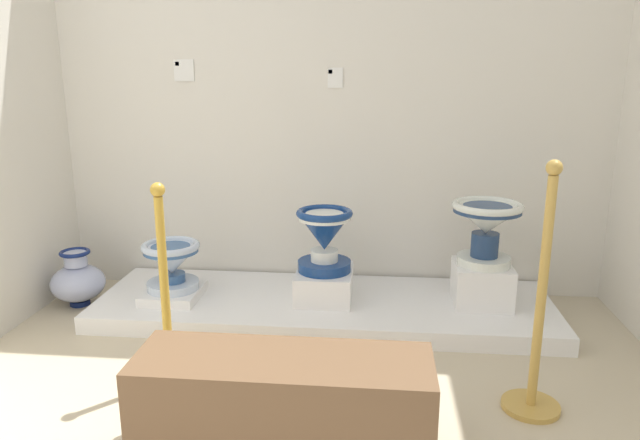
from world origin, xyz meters
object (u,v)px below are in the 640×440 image
(antique_toilet_leftmost, at_px, (486,223))
(info_placard_second, at_px, (335,78))
(museum_bench, at_px, (283,407))
(plinth_block_leftmost, at_px, (482,284))
(plinth_block_central_ornate, at_px, (324,284))
(antique_toilet_central_ornate, at_px, (324,235))
(stanchion_post_near_right, at_px, (537,336))
(info_placard_first, at_px, (184,70))
(antique_toilet_pale_glazed, at_px, (171,261))
(decorative_vase_corner, at_px, (78,281))
(plinth_block_pale_glazed, at_px, (174,293))
(stanchion_post_near_left, at_px, (167,327))

(antique_toilet_leftmost, relative_size, info_placard_second, 3.25)
(museum_bench, bearing_deg, plinth_block_leftmost, 54.97)
(plinth_block_central_ornate, distance_m, info_placard_second, 1.24)
(antique_toilet_central_ornate, xyz_separation_m, stanchion_post_near_right, (0.97, -0.91, -0.15))
(info_placard_first, bearing_deg, stanchion_post_near_right, -35.36)
(antique_toilet_leftmost, bearing_deg, antique_toilet_pale_glazed, -177.17)
(plinth_block_leftmost, distance_m, decorative_vase_corner, 2.41)
(info_placard_second, xyz_separation_m, decorative_vase_corner, (-1.53, -0.43, -1.20))
(plinth_block_central_ornate, bearing_deg, plinth_block_leftmost, 0.28)
(plinth_block_pale_glazed, bearing_deg, info_placard_second, 29.35)
(museum_bench, bearing_deg, plinth_block_pale_glazed, 124.59)
(plinth_block_central_ornate, xyz_separation_m, antique_toilet_central_ornate, (0.00, -0.00, 0.30))
(museum_bench, bearing_deg, info_placard_first, 116.88)
(stanchion_post_near_left, xyz_separation_m, museum_bench, (0.61, -0.48, -0.07))
(plinth_block_central_ornate, xyz_separation_m, info_placard_first, (-0.91, 0.43, 1.21))
(plinth_block_leftmost, bearing_deg, plinth_block_pale_glazed, -177.17)
(info_placard_second, distance_m, stanchion_post_near_right, 1.92)
(plinth_block_pale_glazed, distance_m, info_placard_second, 1.61)
(plinth_block_leftmost, distance_m, stanchion_post_near_right, 0.92)
(antique_toilet_leftmost, xyz_separation_m, decorative_vase_corner, (-2.41, -0.01, -0.43))
(stanchion_post_near_right, relative_size, museum_bench, 0.99)
(antique_toilet_central_ornate, relative_size, stanchion_post_near_left, 0.39)
(antique_toilet_central_ornate, xyz_separation_m, info_placard_first, (-0.91, 0.43, 0.91))
(antique_toilet_pale_glazed, height_order, decorative_vase_corner, antique_toilet_pale_glazed)
(plinth_block_pale_glazed, xyz_separation_m, museum_bench, (0.85, -1.24, 0.07))
(antique_toilet_pale_glazed, xyz_separation_m, antique_toilet_leftmost, (1.78, 0.09, 0.25))
(plinth_block_central_ornate, distance_m, antique_toilet_leftmost, 0.98)
(antique_toilet_pale_glazed, relative_size, antique_toilet_central_ornate, 0.93)
(antique_toilet_central_ornate, distance_m, stanchion_post_near_right, 1.34)
(antique_toilet_pale_glazed, distance_m, stanchion_post_near_left, 0.79)
(antique_toilet_central_ornate, height_order, antique_toilet_leftmost, antique_toilet_leftmost)
(decorative_vase_corner, bearing_deg, plinth_block_leftmost, 0.28)
(antique_toilet_central_ornate, height_order, decorative_vase_corner, antique_toilet_central_ornate)
(museum_bench, bearing_deg, antique_toilet_pale_glazed, 124.59)
(decorative_vase_corner, distance_m, stanchion_post_near_right, 2.64)
(antique_toilet_leftmost, relative_size, info_placard_first, 2.95)
(plinth_block_leftmost, distance_m, antique_toilet_leftmost, 0.36)
(plinth_block_pale_glazed, xyz_separation_m, plinth_block_leftmost, (1.78, 0.09, 0.09))
(info_placard_second, bearing_deg, antique_toilet_central_ornate, -93.18)
(plinth_block_central_ornate, relative_size, decorative_vase_corner, 1.10)
(stanchion_post_near_left, bearing_deg, stanchion_post_near_right, -2.59)
(plinth_block_central_ornate, distance_m, info_placard_first, 1.57)
(antique_toilet_leftmost, distance_m, info_placard_first, 2.03)
(antique_toilet_pale_glazed, relative_size, stanchion_post_near_right, 0.31)
(info_placard_first, distance_m, stanchion_post_near_right, 2.54)
(stanchion_post_near_left, bearing_deg, plinth_block_central_ornate, 52.64)
(info_placard_second, relative_size, stanchion_post_near_right, 0.11)
(info_placard_first, bearing_deg, antique_toilet_leftmost, -13.07)
(antique_toilet_central_ornate, relative_size, antique_toilet_leftmost, 0.93)
(stanchion_post_near_right, xyz_separation_m, museum_bench, (-1.00, -0.41, -0.14))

